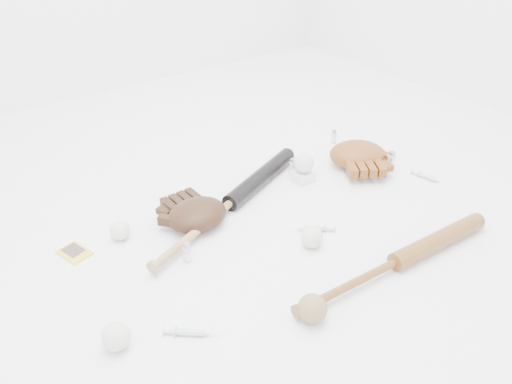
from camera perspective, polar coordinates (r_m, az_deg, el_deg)
bat_dark at (r=1.77m, az=-2.90°, el=-1.20°), size 0.84×0.38×0.06m
bat_wood at (r=1.57m, az=15.74°, el=-7.67°), size 0.81×0.11×0.06m
glove_dark at (r=1.70m, az=-6.73°, el=-2.53°), size 0.25×0.25×0.09m
glove_tan at (r=2.09m, az=11.55°, el=4.25°), size 0.38×0.38×0.10m
trading_card at (r=1.69m, az=-20.02°, el=-6.54°), size 0.10×0.12×0.01m
pedestal at (r=1.96m, az=5.38°, el=1.82°), size 0.08×0.08×0.04m
baseball_on_pedestal at (r=1.93m, az=5.47°, el=3.34°), size 0.08×0.08×0.08m
baseball_left at (r=1.35m, az=-15.70°, el=-15.60°), size 0.07×0.07×0.07m
baseball_upper at (r=1.69m, az=-15.26°, el=-4.26°), size 0.07×0.07×0.07m
baseball_mid at (r=1.61m, az=6.43°, el=-5.13°), size 0.07×0.07×0.07m
baseball_aged at (r=1.37m, az=6.45°, el=-13.11°), size 0.08×0.08×0.08m
syringe_0 at (r=1.35m, az=-7.56°, el=-15.61°), size 0.15×0.13×0.02m
syringe_1 at (r=1.69m, az=6.65°, el=-4.15°), size 0.15×0.13×0.02m
syringe_2 at (r=2.11m, az=3.43°, el=3.92°), size 0.11×0.11×0.02m
syringe_3 at (r=2.08m, az=18.99°, el=1.64°), size 0.06×0.16×0.02m
vial_0 at (r=2.02m, az=2.48°, el=3.35°), size 0.02×0.02×0.06m
vial_1 at (r=2.26m, az=8.88°, el=6.27°), size 0.02×0.02×0.06m
vial_2 at (r=1.99m, az=4.23°, el=2.86°), size 0.03×0.03×0.07m
vial_3 at (r=2.08m, az=15.16°, el=3.44°), size 0.04×0.04×0.08m
vial_4 at (r=1.56m, az=-7.86°, el=-6.83°), size 0.03×0.03×0.07m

